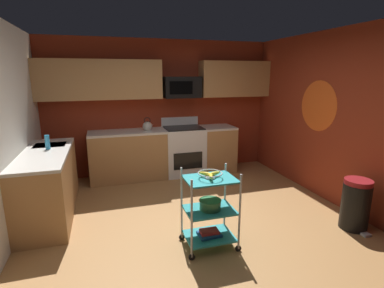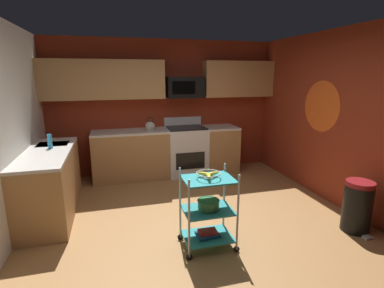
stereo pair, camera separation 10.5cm
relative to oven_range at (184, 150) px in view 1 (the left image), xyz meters
name	(u,v)px [view 1 (the left image)]	position (x,y,z in m)	size (l,w,h in m)	color
floor	(199,227)	(-0.37, -2.10, -0.50)	(4.40, 4.80, 0.04)	#A87542
wall_back	(161,108)	(-0.37, 0.33, 0.82)	(4.52, 0.06, 2.60)	maroon
wall_right	(347,120)	(1.86, -2.10, 0.82)	(0.06, 4.80, 2.60)	maroon
wall_flower_decal	(318,106)	(1.83, -1.52, 0.97)	(0.81, 0.81, 0.00)	#E5591E
counter_run	(128,162)	(-1.12, -0.46, -0.01)	(3.61, 2.37, 0.92)	#B27F4C
oven_range	(184,150)	(0.00, 0.00, 0.00)	(0.76, 0.65, 1.10)	white
upper_cabinets	(158,79)	(-0.45, 0.13, 1.37)	(4.40, 0.33, 0.70)	#B27F4C
microwave	(182,87)	(0.00, 0.10, 1.22)	(0.70, 0.39, 0.40)	black
rolling_cart	(210,210)	(-0.40, -2.57, -0.02)	(0.62, 0.43, 0.91)	silver
fruit_bowl	(210,174)	(-0.40, -2.57, 0.40)	(0.27, 0.27, 0.07)	silver
mixing_bowl_large	(210,204)	(-0.39, -2.57, 0.04)	(0.25, 0.25, 0.11)	#387F4C
book_stack	(209,233)	(-0.40, -2.57, -0.32)	(0.26, 0.20, 0.07)	#1E4C8C
kettle	(147,126)	(-0.70, 0.00, 0.52)	(0.21, 0.18, 0.26)	beige
dish_soap_bottle	(47,142)	(-2.25, -1.03, 0.54)	(0.06, 0.06, 0.20)	#2D8CBF
trash_can	(356,204)	(1.53, -2.74, -0.15)	(0.34, 0.42, 0.66)	black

